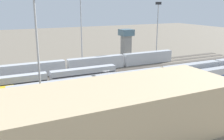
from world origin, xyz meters
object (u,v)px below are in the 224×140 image
object	(u,v)px
train_on_track_7	(182,79)
maintenance_shed	(86,120)
train_on_track_3	(49,78)
light_mast_1	(37,41)
control_tower	(126,41)
train_on_track_6	(131,79)
train_on_track_1	(66,66)
light_mast_0	(81,21)
light_mast_2	(158,23)

from	to	relation	value
train_on_track_7	maintenance_shed	xyz separation A→B (m)	(40.00, 20.48, 3.12)
train_on_track_7	train_on_track_3	world-z (taller)	train_on_track_7
light_mast_1	control_tower	xyz separation A→B (m)	(-50.13, -50.24, -9.58)
train_on_track_7	train_on_track_6	bearing A→B (deg)	-17.43
train_on_track_7	control_tower	size ratio (longest dim) A/B	6.75
train_on_track_1	light_mast_0	xyz separation A→B (m)	(-9.32, -8.52, 15.86)
train_on_track_7	train_on_track_3	xyz separation A→B (m)	(38.07, -20.00, -0.06)
train_on_track_1	maintenance_shed	xyz separation A→B (m)	(10.64, 50.48, 2.57)
light_mast_1	train_on_track_1	bearing A→B (deg)	-114.68
train_on_track_6	light_mast_2	world-z (taller)	light_mast_2
train_on_track_1	light_mast_2	size ratio (longest dim) A/B	3.67
maintenance_shed	control_tower	bearing A→B (deg)	-123.98
train_on_track_1	light_mast_1	bearing A→B (deg)	65.32
train_on_track_7	light_mast_1	world-z (taller)	light_mast_1
train_on_track_1	train_on_track_6	xyz separation A→B (m)	(-13.43, 25.00, -0.01)
train_on_track_3	maintenance_shed	size ratio (longest dim) A/B	0.80
light_mast_0	light_mast_1	world-z (taller)	light_mast_0
light_mast_0	maintenance_shed	xyz separation A→B (m)	(19.96, 59.00, -13.29)
train_on_track_3	train_on_track_6	distance (m)	26.75
train_on_track_7	train_on_track_3	size ratio (longest dim) A/B	1.92
train_on_track_3	train_on_track_7	bearing A→B (deg)	152.28
light_mast_0	light_mast_2	world-z (taller)	light_mast_0
control_tower	light_mast_1	bearing A→B (deg)	45.06
light_mast_0	maintenance_shed	size ratio (longest dim) A/B	0.50
train_on_track_7	light_mast_1	size ratio (longest dim) A/B	3.31
train_on_track_1	light_mast_1	xyz separation A→B (m)	(15.25, 33.19, 14.81)
train_on_track_7	light_mast_0	size ratio (longest dim) A/B	3.09
light_mast_2	control_tower	xyz separation A→B (m)	(11.02, -9.70, -8.86)
light_mast_2	light_mast_1	bearing A→B (deg)	33.54
train_on_track_6	light_mast_1	xyz separation A→B (m)	(28.69, 8.19, 14.82)
train_on_track_1	maintenance_shed	bearing A→B (deg)	78.10
train_on_track_3	light_mast_0	size ratio (longest dim) A/B	1.61
train_on_track_1	light_mast_1	size ratio (longest dim) A/B	3.49
train_on_track_6	control_tower	distance (m)	47.49
train_on_track_1	control_tower	distance (m)	39.17
maintenance_shed	control_tower	world-z (taller)	control_tower
light_mast_1	light_mast_2	xyz separation A→B (m)	(-61.15, -40.54, -0.72)
train_on_track_3	light_mast_1	distance (m)	28.61
train_on_track_7	light_mast_2	distance (m)	43.38
train_on_track_7	maintenance_shed	bearing A→B (deg)	27.12
train_on_track_3	train_on_track_6	size ratio (longest dim) A/B	0.39
train_on_track_7	train_on_track_1	world-z (taller)	train_on_track_1
train_on_track_1	train_on_track_6	size ratio (longest dim) A/B	0.80
maintenance_shed	train_on_track_1	bearing A→B (deg)	-101.90
train_on_track_6	light_mast_2	xyz separation A→B (m)	(-32.46, -32.34, 14.10)
light_mast_0	light_mast_2	bearing A→B (deg)	178.16
light_mast_1	train_on_track_7	bearing A→B (deg)	-175.90
train_on_track_3	train_on_track_6	xyz separation A→B (m)	(-22.14, 15.00, 0.60)
train_on_track_6	light_mast_1	world-z (taller)	light_mast_1
train_on_track_7	light_mast_2	xyz separation A→B (m)	(-16.54, -37.34, 14.64)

